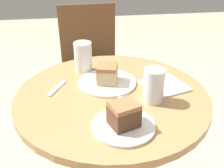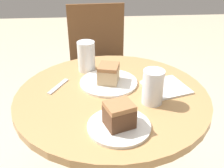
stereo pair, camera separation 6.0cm
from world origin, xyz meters
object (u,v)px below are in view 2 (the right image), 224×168
chair (99,69)px  plate_near (109,82)px  glass_water (86,58)px  plate_far (119,126)px  glass_lemonade (153,89)px  cake_slice_near (109,73)px  cake_slice_far (119,115)px

chair → plate_near: chair is taller
chair → plate_near: 0.74m
chair → glass_water: 0.65m
plate_far → glass_lemonade: 0.20m
plate_far → plate_near: bearing=92.6°
chair → cake_slice_near: (0.03, -0.69, 0.31)m
cake_slice_near → glass_water: bearing=123.6°
cake_slice_near → cake_slice_far: bearing=-87.4°
plate_near → glass_water: size_ratio=1.77×
plate_far → cake_slice_near: 0.30m
cake_slice_near → glass_lemonade: (0.15, -0.16, 0.01)m
plate_far → cake_slice_far: cake_slice_far is taller
chair → plate_near: bearing=-91.2°
plate_near → glass_water: glass_water is taller
cake_slice_far → glass_water: 0.45m
plate_near → cake_slice_near: 0.04m
glass_lemonade → glass_water: size_ratio=0.95×
plate_far → glass_lemonade: glass_lemonade is taller
plate_near → glass_lemonade: glass_lemonade is taller
chair → plate_far: size_ratio=4.29×
plate_near → plate_far: same height
plate_near → glass_water: bearing=123.6°
cake_slice_near → cake_slice_far: size_ratio=0.99×
glass_lemonade → cake_slice_near: bearing=133.8°
plate_far → glass_lemonade: bearing=45.7°
chair → cake_slice_far: 1.04m
plate_near → glass_lemonade: size_ratio=1.86×
glass_lemonade → glass_water: bearing=129.4°
cake_slice_far → glass_lemonade: size_ratio=0.82×
plate_far → glass_water: bearing=103.6°
cake_slice_far → plate_near: bearing=92.6°
cake_slice_near → plate_near: bearing=90.0°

